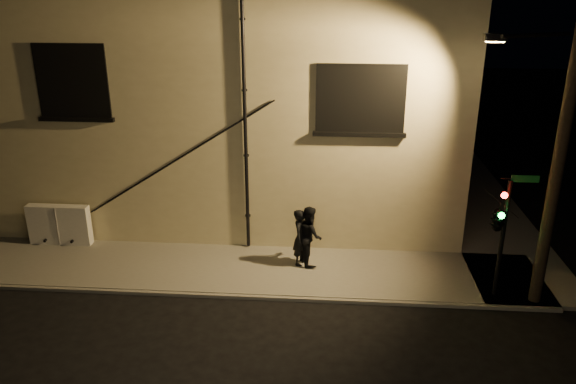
# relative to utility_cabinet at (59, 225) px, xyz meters

# --- Properties ---
(ground) EXTENTS (90.00, 90.00, 0.00)m
(ground) POSITION_rel_utility_cabinet_xyz_m (7.95, -2.70, -0.78)
(ground) COLOR black
(sidewalk) EXTENTS (21.00, 16.00, 0.12)m
(sidewalk) POSITION_rel_utility_cabinet_xyz_m (9.17, 1.69, -0.72)
(sidewalk) COLOR slate
(sidewalk) RESTS_ON ground
(building) EXTENTS (16.20, 12.23, 8.80)m
(building) POSITION_rel_utility_cabinet_xyz_m (4.95, 6.29, 3.62)
(building) COLOR beige
(building) RESTS_ON ground
(utility_cabinet) EXTENTS (2.01, 0.34, 1.33)m
(utility_cabinet) POSITION_rel_utility_cabinet_xyz_m (0.00, 0.00, 0.00)
(utility_cabinet) COLOR white
(utility_cabinet) RESTS_ON sidewalk
(pedestrian_a) EXTENTS (0.58, 0.73, 1.75)m
(pedestrian_a) POSITION_rel_utility_cabinet_xyz_m (7.89, -0.79, 0.21)
(pedestrian_a) COLOR black
(pedestrian_a) RESTS_ON sidewalk
(pedestrian_b) EXTENTS (0.95, 1.07, 1.84)m
(pedestrian_b) POSITION_rel_utility_cabinet_xyz_m (8.16, -0.74, 0.26)
(pedestrian_b) COLOR black
(pedestrian_b) RESTS_ON sidewalk
(traffic_signal) EXTENTS (1.30, 2.04, 3.46)m
(traffic_signal) POSITION_rel_utility_cabinet_xyz_m (13.12, -2.29, 1.67)
(traffic_signal) COLOR black
(traffic_signal) RESTS_ON sidewalk
(streetlamp_pole) EXTENTS (2.03, 1.40, 7.52)m
(streetlamp_pole) POSITION_rel_utility_cabinet_xyz_m (14.25, -2.34, 3.18)
(streetlamp_pole) COLOR black
(streetlamp_pole) RESTS_ON ground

